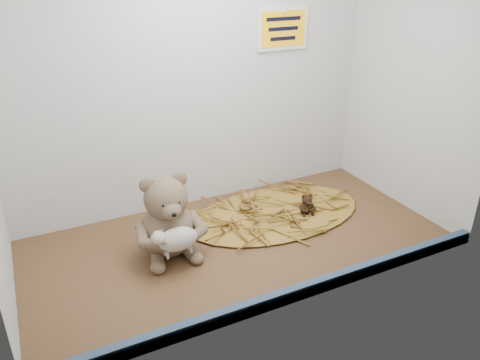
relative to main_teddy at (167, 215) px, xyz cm
name	(u,v)px	position (x,y,z in cm)	size (l,w,h in cm)	color
alcove_shell	(224,83)	(19.87, 4.79, 33.01)	(120.40, 60.20, 90.40)	#442C17
front_rail	(291,294)	(19.87, -33.01, -10.19)	(119.28, 2.20, 3.60)	#344B65
straw_bed	(275,213)	(37.77, 5.27, -11.41)	(59.52, 34.56, 1.15)	olive
main_teddy	(167,215)	(0.00, 0.00, 0.00)	(19.33, 20.41, 23.97)	#766149
toy_lamb	(178,239)	(0.00, -8.59, -2.92)	(13.93, 8.50, 9.00)	#B9B6A6
mini_teddy_tan	(245,201)	(29.30, 10.19, -7.54)	(5.32, 5.61, 6.59)	olive
mini_teddy_brown	(307,203)	(46.24, 0.35, -7.50)	(5.37, 5.67, 6.66)	black
wall_sign	(282,28)	(49.87, 25.19, 43.01)	(16.00, 1.20, 11.00)	#FFB70D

